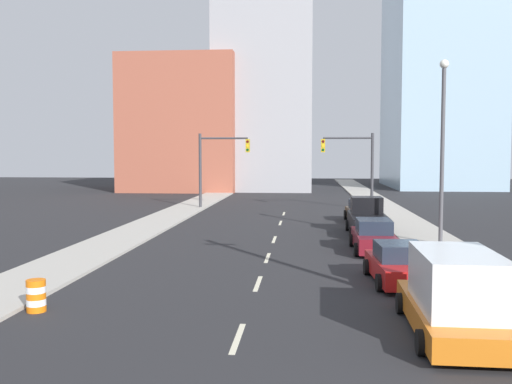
% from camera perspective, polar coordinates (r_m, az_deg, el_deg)
% --- Properties ---
extents(sidewalk_left, '(3.13, 93.99, 0.12)m').
position_cam_1_polar(sidewalk_left, '(54.61, -5.48, -0.96)').
color(sidewalk_left, '#ADA89E').
rests_on(sidewalk_left, ground).
extents(sidewalk_right, '(3.13, 93.99, 0.12)m').
position_cam_1_polar(sidewalk_right, '(54.10, 11.97, -1.07)').
color(sidewalk_right, '#ADA89E').
rests_on(sidewalk_right, ground).
extents(lane_stripe_at_7m, '(0.16, 2.40, 0.01)m').
position_cam_1_polar(lane_stripe_at_7m, '(14.83, -1.84, -14.38)').
color(lane_stripe_at_7m, beige).
rests_on(lane_stripe_at_7m, ground).
extents(lane_stripe_at_14m, '(0.16, 2.40, 0.01)m').
position_cam_1_polar(lane_stripe_at_14m, '(20.64, 0.20, -9.13)').
color(lane_stripe_at_14m, beige).
rests_on(lane_stripe_at_14m, ground).
extents(lane_stripe_at_19m, '(0.16, 2.40, 0.01)m').
position_cam_1_polar(lane_stripe_at_19m, '(25.57, 1.15, -6.59)').
color(lane_stripe_at_19m, beige).
rests_on(lane_stripe_at_19m, ground).
extents(lane_stripe_at_24m, '(0.16, 2.40, 0.01)m').
position_cam_1_polar(lane_stripe_at_24m, '(30.92, 1.84, -4.77)').
color(lane_stripe_at_24m, beige).
rests_on(lane_stripe_at_24m, ground).
extents(lane_stripe_at_31m, '(0.16, 2.40, 0.01)m').
position_cam_1_polar(lane_stripe_at_31m, '(38.25, 2.46, -3.10)').
color(lane_stripe_at_31m, beige).
rests_on(lane_stripe_at_31m, ground).
extents(lane_stripe_at_37m, '(0.16, 2.40, 0.01)m').
position_cam_1_polar(lane_stripe_at_37m, '(44.09, 2.80, -2.17)').
color(lane_stripe_at_37m, beige).
rests_on(lane_stripe_at_37m, ground).
extents(building_brick_left, '(14.00, 16.00, 16.42)m').
position_cam_1_polar(building_brick_left, '(74.60, -6.92, 6.59)').
color(building_brick_left, '#9E513D').
rests_on(building_brick_left, ground).
extents(building_office_center, '(12.00, 20.00, 28.07)m').
position_cam_1_polar(building_office_center, '(77.67, 1.06, 10.82)').
color(building_office_center, '#99999E').
rests_on(building_office_center, ground).
extents(building_glass_right, '(13.00, 20.00, 36.16)m').
position_cam_1_polar(building_glass_right, '(83.97, 17.80, 12.90)').
color(building_glass_right, '#99B7CC').
rests_on(building_glass_right, ground).
extents(traffic_signal_left, '(4.33, 0.35, 6.32)m').
position_cam_1_polar(traffic_signal_left, '(48.11, -4.19, 3.20)').
color(traffic_signal_left, '#38383D').
rests_on(traffic_signal_left, ground).
extents(traffic_signal_right, '(4.33, 0.35, 6.32)m').
position_cam_1_polar(traffic_signal_right, '(47.68, 10.11, 3.15)').
color(traffic_signal_right, '#38383D').
rests_on(traffic_signal_right, ground).
extents(traffic_barrel, '(0.56, 0.56, 0.95)m').
position_cam_1_polar(traffic_barrel, '(18.21, -21.13, -9.65)').
color(traffic_barrel, orange).
rests_on(traffic_barrel, ground).
extents(street_lamp, '(0.44, 0.44, 9.26)m').
position_cam_1_polar(street_lamp, '(29.81, 18.16, 4.95)').
color(street_lamp, '#4C4C51').
rests_on(street_lamp, ground).
extents(box_truck_orange, '(2.54, 5.64, 2.18)m').
position_cam_1_polar(box_truck_orange, '(15.62, 19.33, -9.80)').
color(box_truck_orange, orange).
rests_on(box_truck_orange, ground).
extents(sedan_red, '(2.31, 4.39, 1.44)m').
position_cam_1_polar(sedan_red, '(21.27, 14.18, -7.07)').
color(sedan_red, red).
rests_on(sedan_red, ground).
extents(sedan_maroon, '(2.07, 4.57, 1.53)m').
position_cam_1_polar(sedan_maroon, '(27.70, 11.69, -4.42)').
color(sedan_maroon, maroon).
rests_on(sedan_maroon, ground).
extents(pickup_truck_black, '(2.33, 5.43, 2.12)m').
position_cam_1_polar(pickup_truck_black, '(33.39, 11.08, -2.73)').
color(pickup_truck_black, black).
rests_on(pickup_truck_black, ground).
extents(sedan_brown, '(2.19, 4.56, 1.52)m').
position_cam_1_polar(sedan_brown, '(39.30, 10.51, -1.96)').
color(sedan_brown, brown).
rests_on(sedan_brown, ground).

